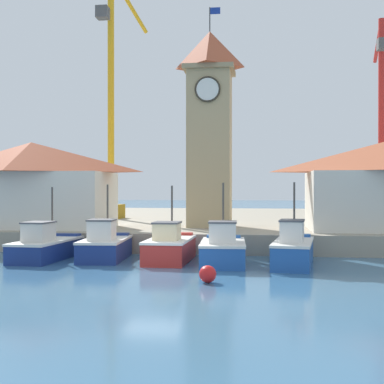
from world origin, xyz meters
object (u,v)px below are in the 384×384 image
object	(u,v)px
fishing_boat_left_inner	(170,247)
port_crane_near	(381,141)
fishing_boat_far_left	(46,246)
clock_tower	(210,123)
fishing_boat_mid_left	(223,249)
warehouse_left	(31,184)
port_crane_far	(112,125)
fishing_boat_center	(293,250)
fishing_boat_left_outer	(105,246)
mooring_buoy	(208,274)

from	to	relation	value
fishing_boat_left_inner	port_crane_near	world-z (taller)	port_crane_near
fishing_boat_far_left	clock_tower	size ratio (longest dim) A/B	0.37
fishing_boat_mid_left	warehouse_left	distance (m)	15.28
port_crane_near	port_crane_far	world-z (taller)	port_crane_far
fishing_boat_left_inner	port_crane_far	xyz separation A→B (m)	(-8.19, 18.01, 8.48)
fishing_boat_far_left	fishing_boat_center	xyz separation A→B (m)	(12.68, -0.57, 0.09)
port_crane_near	fishing_boat_center	bearing A→B (deg)	-110.83
fishing_boat_left_outer	warehouse_left	distance (m)	9.86
fishing_boat_left_outer	port_crane_far	world-z (taller)	port_crane_far
mooring_buoy	fishing_boat_mid_left	bearing A→B (deg)	87.63
fishing_boat_mid_left	port_crane_far	distance (m)	23.26
fishing_boat_left_inner	fishing_boat_mid_left	distance (m)	2.84
fishing_boat_left_outer	fishing_boat_mid_left	distance (m)	6.29
port_crane_near	fishing_boat_mid_left	bearing A→B (deg)	-117.43
fishing_boat_far_left	fishing_boat_left_outer	distance (m)	3.09
fishing_boat_far_left	fishing_boat_left_outer	bearing A→B (deg)	6.64
mooring_buoy	clock_tower	bearing A→B (deg)	95.24
warehouse_left	fishing_boat_left_outer	bearing A→B (deg)	-42.47
fishing_boat_far_left	fishing_boat_center	distance (m)	12.69
fishing_boat_left_outer	fishing_boat_mid_left	world-z (taller)	fishing_boat_mid_left
fishing_boat_mid_left	port_crane_far	world-z (taller)	port_crane_far
fishing_boat_left_outer	warehouse_left	xyz separation A→B (m)	(-6.85, 6.27, 3.29)
clock_tower	fishing_boat_mid_left	bearing A→B (deg)	-80.60
fishing_boat_mid_left	warehouse_left	bearing A→B (deg)	151.17
fishing_boat_left_outer	port_crane_far	distance (m)	20.24
fishing_boat_left_outer	clock_tower	xyz separation A→B (m)	(4.66, 8.52, 7.36)
fishing_boat_left_inner	mooring_buoy	distance (m)	6.44
clock_tower	warehouse_left	distance (m)	12.41
fishing_boat_left_outer	mooring_buoy	bearing A→B (deg)	-45.70
mooring_buoy	port_crane_near	bearing A→B (deg)	66.50
warehouse_left	port_crane_far	xyz separation A→B (m)	(2.12, 11.49, 5.19)
warehouse_left	port_crane_far	distance (m)	12.78
port_crane_near	clock_tower	bearing A→B (deg)	-133.55
fishing_boat_mid_left	mooring_buoy	bearing A→B (deg)	-92.37
fishing_boat_left_inner	mooring_buoy	size ratio (longest dim) A/B	6.97
clock_tower	port_crane_far	bearing A→B (deg)	135.46
fishing_boat_center	warehouse_left	bearing A→B (deg)	156.37
fishing_boat_far_left	fishing_boat_mid_left	size ratio (longest dim) A/B	1.13
fishing_boat_mid_left	fishing_boat_center	distance (m)	3.38
fishing_boat_far_left	fishing_boat_left_outer	size ratio (longest dim) A/B	1.12
fishing_boat_center	port_crane_near	world-z (taller)	port_crane_near
fishing_boat_left_outer	port_crane_near	bearing A→B (deg)	51.19
warehouse_left	port_crane_near	size ratio (longest dim) A/B	0.59
fishing_boat_far_left	mooring_buoy	world-z (taller)	fishing_boat_far_left
port_crane_far	fishing_boat_far_left	bearing A→B (deg)	-84.76
fishing_boat_left_inner	port_crane_far	world-z (taller)	port_crane_far
port_crane_far	mooring_buoy	distance (m)	27.67
fishing_boat_left_outer	warehouse_left	size ratio (longest dim) A/B	0.45
fishing_boat_far_left	fishing_boat_left_inner	size ratio (longest dim) A/B	1.12
fishing_boat_left_outer	fishing_boat_far_left	bearing A→B (deg)	-173.36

